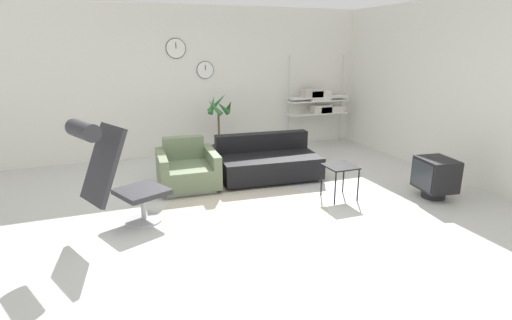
% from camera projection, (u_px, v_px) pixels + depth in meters
% --- Properties ---
extents(ground_plane, '(12.00, 12.00, 0.00)m').
position_uv_depth(ground_plane, '(246.00, 204.00, 5.42)').
color(ground_plane, silver).
extents(wall_back, '(12.00, 0.09, 2.80)m').
position_uv_depth(wall_back, '(194.00, 82.00, 7.67)').
color(wall_back, silver).
rests_on(wall_back, ground_plane).
extents(wall_right, '(0.06, 12.00, 2.80)m').
position_uv_depth(wall_right, '(457.00, 90.00, 6.23)').
color(wall_right, silver).
rests_on(wall_right, ground_plane).
extents(round_rug, '(2.17, 2.17, 0.01)m').
position_uv_depth(round_rug, '(245.00, 210.00, 5.21)').
color(round_rug, '#BCB29E').
rests_on(round_rug, ground_plane).
extents(lounge_chair, '(1.09, 0.86, 1.32)m').
position_uv_depth(lounge_chair, '(113.00, 168.00, 4.48)').
color(lounge_chair, '#BCBCC1').
rests_on(lounge_chair, ground_plane).
extents(armchair_red, '(0.91, 0.95, 0.71)m').
position_uv_depth(armchair_red, '(187.00, 170.00, 6.03)').
color(armchair_red, silver).
rests_on(armchair_red, ground_plane).
extents(couch_low, '(1.63, 1.02, 0.68)m').
position_uv_depth(couch_low, '(268.00, 163.00, 6.45)').
color(couch_low, black).
rests_on(couch_low, ground_plane).
extents(side_table, '(0.40, 0.40, 0.48)m').
position_uv_depth(side_table, '(340.00, 170.00, 5.52)').
color(side_table, black).
rests_on(side_table, ground_plane).
extents(crt_television, '(0.51, 0.57, 0.57)m').
position_uv_depth(crt_television, '(435.00, 176.00, 5.58)').
color(crt_television, black).
rests_on(crt_television, ground_plane).
extents(potted_plant, '(0.52, 0.50, 1.24)m').
position_uv_depth(potted_plant, '(220.00, 134.00, 7.45)').
color(potted_plant, '#333338').
rests_on(potted_plant, ground_plane).
extents(shelf_unit, '(1.34, 0.28, 1.88)m').
position_uv_depth(shelf_unit, '(320.00, 102.00, 8.42)').
color(shelf_unit, '#BCBCC1').
rests_on(shelf_unit, ground_plane).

